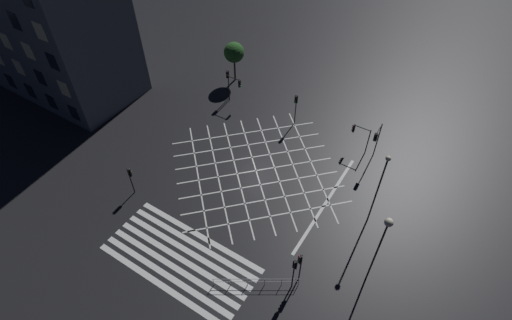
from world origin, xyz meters
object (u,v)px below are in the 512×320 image
street_lamp_east (384,235)px  street_tree_near (234,53)px  traffic_light_ne_main (359,133)px  traffic_light_nw_main (235,85)px  traffic_light_ne_cross (377,138)px  traffic_light_sw_cross (130,176)px  traffic_light_se_main (300,263)px  traffic_light_median_north (296,104)px  street_lamp_west (381,181)px  traffic_light_nw_cross (228,79)px  traffic_light_se_cross (294,269)px

street_lamp_east → street_tree_near: size_ratio=1.55×
traffic_light_ne_main → traffic_light_nw_main: (-15.54, -0.18, 0.28)m
traffic_light_ne_cross → traffic_light_sw_cross: 24.26m
traffic_light_sw_cross → street_tree_near: bearing=6.7°
traffic_light_nw_main → street_tree_near: size_ratio=0.69×
traffic_light_se_main → traffic_light_ne_cross: bearing=-90.4°
traffic_light_sw_cross → traffic_light_median_north: bearing=-25.7°
traffic_light_nw_main → traffic_light_ne_cross: traffic_light_ne_cross is taller
traffic_light_ne_cross → traffic_light_ne_main: bearing=-110.6°
traffic_light_nw_main → traffic_light_se_main: size_ratio=1.06×
street_lamp_west → traffic_light_sw_cross: bearing=-156.4°
traffic_light_median_north → traffic_light_sw_cross: traffic_light_median_north is taller
street_lamp_east → street_lamp_west: (-2.06, 5.62, -0.95)m
traffic_light_nw_cross → street_lamp_east: street_lamp_east is taller
traffic_light_se_cross → traffic_light_sw_cross: traffic_light_se_cross is taller
street_lamp_east → street_tree_near: street_lamp_east is taller
traffic_light_nw_cross → street_tree_near: size_ratio=0.75×
street_tree_near → traffic_light_nw_cross: bearing=-66.6°
traffic_light_se_cross → street_lamp_west: street_lamp_west is taller
traffic_light_ne_cross → street_tree_near: (-20.33, 4.53, 0.81)m
traffic_light_sw_cross → street_tree_near: (-2.44, 20.90, 1.68)m
traffic_light_se_main → traffic_light_sw_cross: (-17.79, -0.36, -0.15)m
traffic_light_ne_main → traffic_light_nw_main: size_ratio=0.89×
traffic_light_ne_cross → traffic_light_se_cross: bearing=-0.6°
traffic_light_median_north → street_tree_near: 11.39m
traffic_light_sw_cross → traffic_light_ne_cross: bearing=-47.5°
traffic_light_se_cross → street_tree_near: size_ratio=0.72×
traffic_light_nw_main → traffic_light_sw_cross: size_ratio=1.12×
traffic_light_sw_cross → street_lamp_west: street_lamp_west is taller
traffic_light_ne_main → traffic_light_se_main: 16.85m
traffic_light_se_cross → street_lamp_east: (4.82, 3.77, 3.67)m
traffic_light_ne_main → traffic_light_nw_main: 15.54m
traffic_light_ne_main → traffic_light_se_cross: size_ratio=0.86×
street_lamp_east → street_lamp_west: street_lamp_west is taller
traffic_light_se_main → street_lamp_east: size_ratio=0.42×
traffic_light_ne_cross → street_tree_near: street_tree_near is taller
traffic_light_nw_main → traffic_light_se_main: traffic_light_nw_main is taller
traffic_light_nw_cross → street_tree_near: (-1.62, 3.74, 1.15)m
traffic_light_median_north → traffic_light_nw_main: bearing=-87.7°
traffic_light_ne_cross → traffic_light_sw_cross: traffic_light_ne_cross is taller
traffic_light_nw_cross → traffic_light_median_north: bearing=90.6°
traffic_light_nw_main → street_lamp_east: 26.26m
traffic_light_se_main → traffic_light_ne_cross: (0.10, 16.01, 0.72)m
traffic_light_se_main → traffic_light_nw_cross: 25.07m
traffic_light_nw_main → traffic_light_median_north: 7.91m
traffic_light_sw_cross → traffic_light_nw_cross: bearing=2.7°
traffic_light_ne_main → traffic_light_sw_cross: 23.37m
traffic_light_nw_main → traffic_light_sw_cross: traffic_light_nw_main is taller
traffic_light_nw_cross → street_lamp_east: bearing=59.4°
traffic_light_nw_cross → traffic_light_ne_cross: bearing=87.6°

